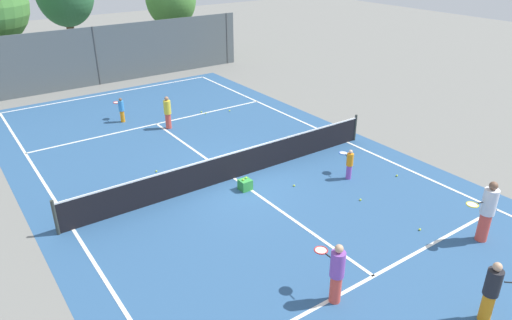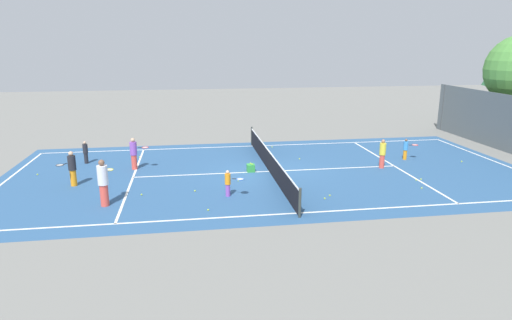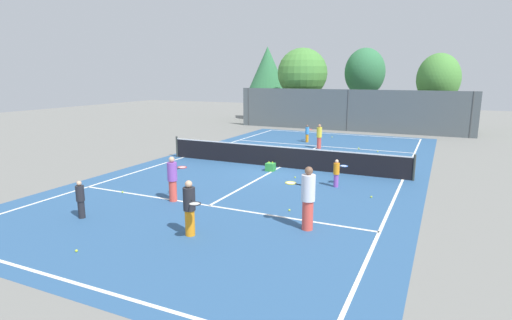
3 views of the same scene
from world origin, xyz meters
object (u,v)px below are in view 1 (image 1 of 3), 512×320
object	(u,v)px
ball_crate	(245,185)
tennis_ball_6	(80,207)
player_1	(492,291)
player_6	(336,272)
tennis_ball_1	(156,171)
player_0	(168,112)
player_4	(121,109)
player_3	(349,163)
player_2	(487,211)
tennis_ball_3	(289,137)
tennis_ball_10	(294,186)
tennis_ball_11	(420,230)
tennis_ball_7	(206,113)
tennis_ball_2	(300,137)
tennis_ball_8	(397,176)
tennis_ball_0	(122,102)
tennis_ball_12	(360,200)
tennis_ball_4	(201,112)
tennis_ball_5	(230,111)

from	to	relation	value
ball_crate	tennis_ball_6	world-z (taller)	ball_crate
player_1	player_6	distance (m)	3.27
tennis_ball_1	player_0	bearing A→B (deg)	58.28
player_1	player_4	xyz separation A→B (m)	(-2.01, 16.37, -0.20)
player_3	player_6	world-z (taller)	player_6
player_2	tennis_ball_3	xyz separation A→B (m)	(0.28, 8.81, -0.90)
player_3	tennis_ball_3	size ratio (longest dim) A/B	16.51
tennis_ball_3	tennis_ball_6	distance (m)	8.87
player_3	tennis_ball_10	size ratio (longest dim) A/B	16.51
player_4	tennis_ball_1	distance (m)	5.66
tennis_ball_10	tennis_ball_11	bearing A→B (deg)	-72.77
tennis_ball_3	tennis_ball_7	world-z (taller)	same
tennis_ball_2	tennis_ball_7	world-z (taller)	same
tennis_ball_3	tennis_ball_7	bearing A→B (deg)	107.59
player_3	ball_crate	distance (m)	3.67
player_4	ball_crate	distance (m)	8.53
tennis_ball_8	tennis_ball_10	xyz separation A→B (m)	(-3.41, 1.51, 0.00)
tennis_ball_0	tennis_ball_8	distance (m)	14.28
ball_crate	player_1	bearing A→B (deg)	-82.75
tennis_ball_10	tennis_ball_8	bearing A→B (deg)	-23.96
tennis_ball_1	tennis_ball_3	xyz separation A→B (m)	(5.89, -0.23, 0.00)
player_1	tennis_ball_10	bearing A→B (deg)	86.34
player_4	player_6	world-z (taller)	player_6
player_3	tennis_ball_2	xyz separation A→B (m)	(0.94, 3.73, -0.54)
tennis_ball_0	tennis_ball_8	xyz separation A→B (m)	(4.92, -13.40, 0.00)
player_3	tennis_ball_7	distance (m)	8.61
tennis_ball_7	tennis_ball_12	size ratio (longest dim) A/B	1.00
ball_crate	tennis_ball_4	size ratio (longest dim) A/B	6.45
tennis_ball_4	tennis_ball_5	xyz separation A→B (m)	(1.19, -0.62, 0.00)
ball_crate	player_2	bearing A→B (deg)	-58.70
player_0	player_3	bearing A→B (deg)	-68.99
tennis_ball_6	tennis_ball_12	bearing A→B (deg)	-32.32
ball_crate	tennis_ball_3	distance (m)	4.82
tennis_ball_6	tennis_ball_8	world-z (taller)	same
tennis_ball_4	tennis_ball_11	distance (m)	12.34
tennis_ball_2	tennis_ball_5	world-z (taller)	same
player_2	tennis_ball_0	size ratio (longest dim) A/B	27.55
ball_crate	tennis_ball_1	xyz separation A→B (m)	(-1.88, 2.89, -0.15)
player_0	player_2	xyz separation A→B (m)	(3.38, -12.65, 0.20)
tennis_ball_8	tennis_ball_6	bearing A→B (deg)	156.29
tennis_ball_5	tennis_ball_8	xyz separation A→B (m)	(1.17, -9.12, 0.00)
tennis_ball_1	player_4	bearing A→B (deg)	81.03
player_2	tennis_ball_4	bearing A→B (deg)	95.17
player_6	tennis_ball_0	world-z (taller)	player_6
tennis_ball_0	tennis_ball_6	size ratio (longest dim) A/B	1.00
tennis_ball_3	tennis_ball_0	bearing A→B (deg)	115.68
tennis_ball_8	player_2	bearing A→B (deg)	-106.40
tennis_ball_7	player_1	bearing A→B (deg)	-95.95
player_0	tennis_ball_3	bearing A→B (deg)	-46.45
player_1	tennis_ball_7	world-z (taller)	player_1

